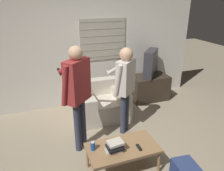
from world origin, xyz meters
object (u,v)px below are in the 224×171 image
person_left_standing (77,87)px  spare_remote (139,147)px  armchair_beige (103,103)px  person_right_standing (125,81)px  soda_can (93,146)px  coffee_table (123,149)px  book_stack (115,146)px  tv (150,63)px

person_left_standing → spare_remote: size_ratio=13.13×
armchair_beige → person_left_standing: 1.34m
person_right_standing → soda_can: size_ratio=12.58×
armchair_beige → person_left_standing: bearing=52.9°
coffee_table → book_stack: bearing=-161.8°
person_left_standing → person_right_standing: bearing=-29.2°
coffee_table → person_right_standing: 1.19m
coffee_table → person_left_standing: bearing=121.9°
armchair_beige → person_right_standing: person_right_standing is taller
armchair_beige → tv: tv is taller
person_right_standing → soda_can: person_right_standing is taller
spare_remote → soda_can: bearing=164.6°
tv → person_left_standing: (-1.97, -1.27, 0.19)m
tv → book_stack: bearing=2.0°
spare_remote → book_stack: bearing=172.1°
person_left_standing → soda_can: (0.05, -0.65, -0.62)m
coffee_table → tv: size_ratio=1.60×
tv → soda_can: (-1.92, -1.91, -0.43)m
book_stack → person_right_standing: bearing=60.4°
armchair_beige → spare_remote: armchair_beige is taller
book_stack → spare_remote: size_ratio=1.96×
spare_remote → tv: bearing=59.3°
person_right_standing → spare_remote: bearing=-143.2°
person_right_standing → person_left_standing: bearing=151.6°
person_right_standing → book_stack: (-0.55, -0.97, -0.51)m
person_right_standing → spare_remote: size_ratio=12.10×
tv → person_right_standing: person_right_standing is taller
coffee_table → person_right_standing: bearing=65.9°
coffee_table → person_left_standing: 1.12m
soda_can → spare_remote: bearing=-16.8°
person_left_standing → person_right_standing: size_ratio=1.09×
book_stack → soda_can: bearing=154.6°
tv → book_stack: size_ratio=2.42×
armchair_beige → book_stack: (-0.35, -1.62, 0.19)m
coffee_table → person_right_standing: size_ratio=0.63×
armchair_beige → person_right_standing: size_ratio=0.60×
person_right_standing → book_stack: size_ratio=6.16×
tv → spare_remote: tv is taller
armchair_beige → spare_remote: 1.68m
coffee_table → spare_remote: bearing=-26.9°
spare_remote → person_right_standing: bearing=79.5°
tv → person_right_standing: bearing=-4.9°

